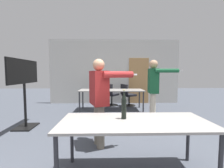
# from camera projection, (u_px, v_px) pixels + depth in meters

# --- Properties ---
(back_wall) EXTENTS (5.82, 0.12, 2.86)m
(back_wall) POSITION_uv_depth(u_px,v_px,m) (115.00, 72.00, 6.79)
(back_wall) COLOR beige
(back_wall) RESTS_ON ground_plane
(conference_table_near) EXTENTS (1.92, 0.80, 0.75)m
(conference_table_near) POSITION_uv_depth(u_px,v_px,m) (134.00, 126.00, 1.95)
(conference_table_near) COLOR gray
(conference_table_near) RESTS_ON ground_plane
(conference_table_far) EXTENTS (2.36, 0.80, 0.75)m
(conference_table_far) POSITION_uv_depth(u_px,v_px,m) (111.00, 91.00, 5.56)
(conference_table_far) COLOR gray
(conference_table_far) RESTS_ON ground_plane
(tv_screen) EXTENTS (0.44, 1.28, 1.71)m
(tv_screen) POSITION_uv_depth(u_px,v_px,m) (24.00, 84.00, 3.70)
(tv_screen) COLOR black
(tv_screen) RESTS_ON ground_plane
(person_right_polo) EXTENTS (0.77, 0.68, 1.72)m
(person_right_polo) POSITION_uv_depth(u_px,v_px,m) (154.00, 85.00, 4.05)
(person_right_polo) COLOR beige
(person_right_polo) RESTS_ON ground_plane
(person_near_casual) EXTENTS (0.89, 0.65, 1.63)m
(person_near_casual) POSITION_uv_depth(u_px,v_px,m) (100.00, 95.00, 2.77)
(person_near_casual) COLOR slate
(person_near_casual) RESTS_ON ground_plane
(person_center_tall) EXTENTS (0.74, 0.58, 1.63)m
(person_center_tall) POSITION_uv_depth(u_px,v_px,m) (99.00, 87.00, 4.16)
(person_center_tall) COLOR #3D4C75
(person_center_tall) RESTS_ON ground_plane
(office_chair_far_left) EXTENTS (0.67, 0.69, 0.93)m
(office_chair_far_left) POSITION_uv_depth(u_px,v_px,m) (111.00, 95.00, 6.28)
(office_chair_far_left) COLOR black
(office_chair_far_left) RESTS_ON ground_plane
(office_chair_mid_tucked) EXTENTS (0.68, 0.65, 0.92)m
(office_chair_mid_tucked) POSITION_uv_depth(u_px,v_px,m) (128.00, 96.00, 6.23)
(office_chair_mid_tucked) COLOR black
(office_chair_mid_tucked) RESTS_ON ground_plane
(beer_bottle) EXTENTS (0.07, 0.07, 0.40)m
(beer_bottle) POSITION_uv_depth(u_px,v_px,m) (124.00, 105.00, 2.01)
(beer_bottle) COLOR black
(beer_bottle) RESTS_ON conference_table_near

